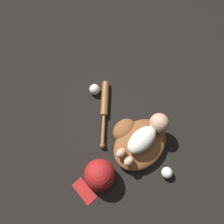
{
  "coord_description": "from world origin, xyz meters",
  "views": [
    {
      "loc": [
        -0.34,
        0.03,
        1.32
      ],
      "look_at": [
        0.13,
        0.29,
        0.07
      ],
      "focal_mm": 35.0,
      "sensor_mm": 36.0,
      "label": 1
    }
  ],
  "objects": [
    {
      "name": "ground_plane",
      "position": [
        0.0,
        0.0,
        0.0
      ],
      "size": [
        6.0,
        6.0,
        0.0
      ],
      "primitive_type": "plane",
      "color": "black"
    },
    {
      "name": "baby_figure",
      "position": [
        0.08,
        0.03,
        0.14
      ],
      "size": [
        0.36,
        0.21,
        0.11
      ],
      "color": "silver",
      "rests_on": "baseball_glove"
    },
    {
      "name": "baseball_glove",
      "position": [
        0.04,
        0.07,
        0.04
      ],
      "size": [
        0.42,
        0.39,
        0.09
      ],
      "color": "brown",
      "rests_on": "ground"
    },
    {
      "name": "baseball",
      "position": [
        0.23,
        0.47,
        0.04
      ],
      "size": [
        0.07,
        0.07,
        0.07
      ],
      "color": "white",
      "rests_on": "ground"
    },
    {
      "name": "baseball_spare",
      "position": [
        -0.04,
        -0.16,
        0.03
      ],
      "size": [
        0.07,
        0.07,
        0.07
      ],
      "color": "white",
      "rests_on": "ground"
    },
    {
      "name": "baseball_cap",
      "position": [
        -0.24,
        0.17,
        0.07
      ],
      "size": [
        0.26,
        0.21,
        0.17
      ],
      "color": "maroon",
      "rests_on": "ground"
    },
    {
      "name": "baseball_bat",
      "position": [
        0.17,
        0.36,
        0.02
      ],
      "size": [
        0.42,
        0.23,
        0.05
      ],
      "color": "brown",
      "rests_on": "ground"
    }
  ]
}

